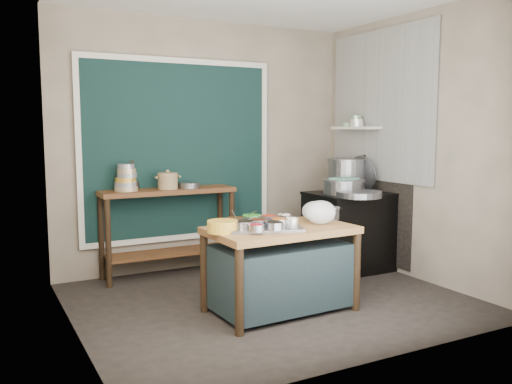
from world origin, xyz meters
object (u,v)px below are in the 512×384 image
saucepan (329,213)px  utensil_cup (131,186)px  condiment_tray (264,227)px  steamer (344,187)px  back_counter (169,232)px  stock_pot (347,174)px  prep_table (281,269)px  yellow_basin (223,226)px  stove_block (351,232)px  ceramic_crock (168,182)px

saucepan → utensil_cup: utensil_cup is taller
condiment_tray → steamer: 1.67m
back_counter → stock_pot: bearing=-14.7°
condiment_tray → steamer: steamer is taller
prep_table → condiment_tray: 0.43m
back_counter → yellow_basin: size_ratio=5.69×
prep_table → stove_block: (1.42, 0.85, 0.05)m
condiment_tray → utensil_cup: 1.77m
prep_table → stock_pot: 1.97m
condiment_tray → stock_pot: stock_pot is taller
prep_table → steamer: 1.61m
utensil_cup → steamer: 2.29m
ceramic_crock → yellow_basin: bearing=-92.3°
saucepan → stock_pot: size_ratio=0.44×
prep_table → yellow_basin: yellow_basin is taller
condiment_tray → utensil_cup: (-0.70, 1.61, 0.24)m
saucepan → stock_pot: stock_pot is taller
yellow_basin → utensil_cup: bearing=101.6°
condiment_tray → utensil_cup: size_ratio=3.66×
ceramic_crock → steamer: 1.92m
stock_pot → prep_table: bearing=-145.0°
yellow_basin → back_counter: bearing=87.6°
utensil_cup → prep_table: bearing=-61.4°
back_counter → steamer: steamer is taller
saucepan → stock_pot: bearing=23.2°
yellow_basin → stock_pot: size_ratio=0.54×
condiment_tray → stock_pot: size_ratio=1.29×
condiment_tray → prep_table: bearing=6.2°
condiment_tray → yellow_basin: 0.37m
condiment_tray → saucepan: size_ratio=2.90×
ceramic_crock → prep_table: bearing=-72.7°
back_counter → utensil_cup: 0.65m
back_counter → stock_pot: stock_pot is taller
back_counter → saucepan: 1.84m
back_counter → condiment_tray: bearing=-79.2°
utensil_cup → yellow_basin: bearing=-78.4°
back_counter → condiment_tray: (0.30, -1.60, 0.29)m
back_counter → yellow_basin: bearing=-92.4°
prep_table → ceramic_crock: ceramic_crock is taller
stock_pot → stove_block: bearing=-113.2°
back_counter → stove_block: 2.04m
yellow_basin → utensil_cup: (-0.32, 1.58, 0.20)m
yellow_basin → saucepan: 1.15m
prep_table → stock_pot: (1.51, 1.06, 0.69)m
prep_table → stock_pot: size_ratio=2.65×
stove_block → saucepan: saucepan is taller
yellow_basin → ceramic_crock: ceramic_crock is taller
stove_block → stock_pot: stock_pot is taller
yellow_basin → stove_block: bearing=23.1°
yellow_basin → stock_pot: bearing=26.9°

